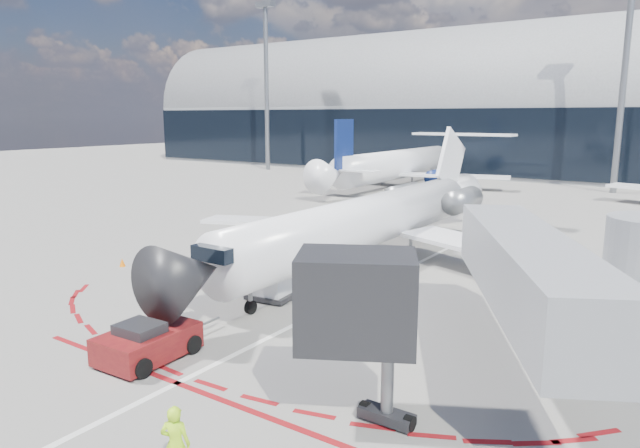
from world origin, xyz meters
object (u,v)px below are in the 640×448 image
Objects in this scene: regional_jet at (376,218)px; ramp_worker at (176,445)px; pushback_tug at (147,342)px; uld_container at (272,280)px.

regional_jet reaches higher than ramp_worker.
ramp_worker is at bearing -73.45° from regional_jet.
ramp_worker is (6.21, -4.22, 0.35)m from pushback_tug.
regional_jet is 22.08m from ramp_worker.
uld_container is at bearing 91.91° from pushback_tug.
ramp_worker is at bearing -67.17° from uld_container.
ramp_worker is at bearing -36.66° from pushback_tug.
uld_container reaches higher than pushback_tug.
ramp_worker reaches higher than pushback_tug.
uld_container is at bearing -89.59° from ramp_worker.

